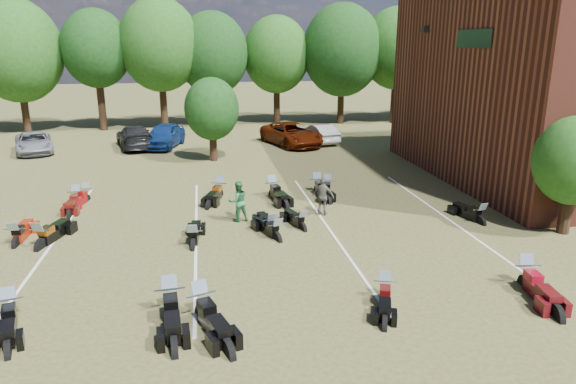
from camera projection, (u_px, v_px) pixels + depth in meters
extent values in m
plane|color=brown|center=(290.00, 263.00, 16.53)|extent=(160.00, 160.00, 0.00)
imported|color=gray|center=(34.00, 143.00, 32.95)|extent=(3.47, 5.11, 1.30)
imported|color=black|center=(135.00, 137.00, 34.49)|extent=(3.26, 5.50, 1.49)
imported|color=navy|center=(164.00, 135.00, 34.62)|extent=(3.04, 5.06, 1.61)
imported|color=#B8B8B3|center=(320.00, 133.00, 36.24)|extent=(2.19, 4.21, 1.32)
imported|color=#531604|center=(291.00, 134.00, 35.34)|extent=(4.22, 6.09, 1.54)
imported|color=#3E3E44|center=(442.00, 129.00, 37.85)|extent=(2.17, 4.88, 1.39)
imported|color=#2A713F|center=(238.00, 201.00, 20.18)|extent=(0.95, 0.83, 1.65)
imported|color=#5B594E|center=(323.00, 196.00, 20.91)|extent=(1.00, 0.81, 1.59)
cube|color=black|center=(425.00, 30.00, 27.28)|extent=(0.30, 0.40, 0.30)
cube|color=black|center=(474.00, 39.00, 22.71)|extent=(0.06, 3.00, 0.80)
cylinder|color=black|center=(31.00, 105.00, 40.88)|extent=(0.58, 0.58, 4.08)
ellipsoid|color=#1E4C19|center=(23.00, 49.00, 39.68)|extent=(6.00, 6.00, 6.90)
cylinder|color=black|center=(97.00, 104.00, 41.68)|extent=(0.57, 0.58, 4.08)
ellipsoid|color=#1E4C19|center=(91.00, 49.00, 40.48)|extent=(6.00, 6.00, 6.90)
cylinder|color=black|center=(160.00, 103.00, 42.47)|extent=(0.57, 0.58, 4.08)
ellipsoid|color=#1E4C19|center=(156.00, 49.00, 41.27)|extent=(6.00, 6.00, 6.90)
cylinder|color=black|center=(220.00, 102.00, 43.26)|extent=(0.58, 0.58, 4.08)
ellipsoid|color=#1E4C19|center=(218.00, 49.00, 42.06)|extent=(6.00, 6.00, 6.90)
cylinder|color=black|center=(279.00, 101.00, 44.06)|extent=(0.57, 0.58, 4.08)
ellipsoid|color=#1E4C19|center=(279.00, 49.00, 42.86)|extent=(6.00, 6.00, 6.90)
cylinder|color=black|center=(335.00, 100.00, 44.85)|extent=(0.57, 0.58, 4.08)
ellipsoid|color=#1E4C19|center=(337.00, 49.00, 43.65)|extent=(6.00, 6.00, 6.90)
cylinder|color=black|center=(390.00, 99.00, 45.65)|extent=(0.57, 0.58, 4.08)
ellipsoid|color=#1E4C19|center=(393.00, 49.00, 44.45)|extent=(6.00, 6.00, 6.90)
cylinder|color=black|center=(442.00, 98.00, 46.44)|extent=(0.58, 0.58, 4.08)
ellipsoid|color=#1E4C19|center=(446.00, 49.00, 45.24)|extent=(6.00, 6.00, 6.90)
cylinder|color=black|center=(493.00, 97.00, 47.23)|extent=(0.58, 0.58, 4.08)
ellipsoid|color=#1E4C19|center=(499.00, 48.00, 46.03)|extent=(6.00, 6.00, 6.90)
cylinder|color=black|center=(566.00, 211.00, 18.91)|extent=(0.24, 0.24, 1.71)
sphere|color=#1E4C19|center=(574.00, 161.00, 18.38)|extent=(2.80, 2.80, 2.80)
cylinder|color=black|center=(213.00, 145.00, 30.63)|extent=(0.24, 0.24, 1.90)
sphere|color=#1E4C19|center=(212.00, 109.00, 30.03)|extent=(3.20, 3.20, 3.20)
cube|color=silver|center=(53.00, 243.00, 18.10)|extent=(0.10, 14.00, 0.01)
cube|color=silver|center=(196.00, 235.00, 18.90)|extent=(0.10, 14.00, 0.01)
cube|color=silver|center=(328.00, 227.00, 19.69)|extent=(0.10, 14.00, 0.01)
cube|color=silver|center=(450.00, 220.00, 20.48)|extent=(0.10, 14.00, 0.01)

